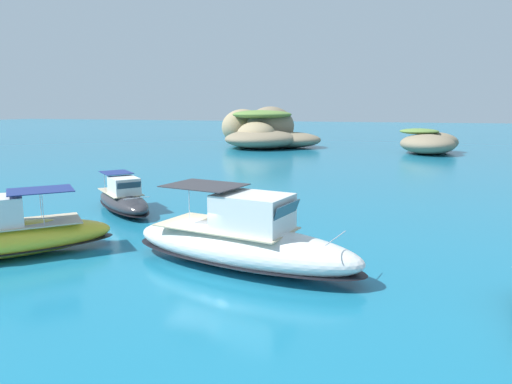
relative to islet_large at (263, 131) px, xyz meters
The scene contains 7 objects.
ground_plane 62.34m from the islet_large, 75.31° to the right, with size 400.00×400.00×0.00m, color #197093.
islet_large is the anchor object (origin of this frame).
islet_small 27.60m from the islet_large, ahead, with size 10.22×12.54×3.59m.
motorboat_white 62.67m from the islet_large, 73.50° to the right, with size 11.37×5.29×3.42m.
motorboat_charcoal 52.70m from the islet_large, 82.75° to the right, with size 7.46×6.79×2.44m.
motorboat_yellow 62.55m from the islet_large, 83.63° to the right, with size 8.71×8.85×2.99m.
channel_buoy 50.28m from the islet_large, 74.77° to the right, with size 0.56×0.56×1.48m.
Camera 1 is at (8.48, -17.86, 6.78)m, focal length 32.76 mm.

